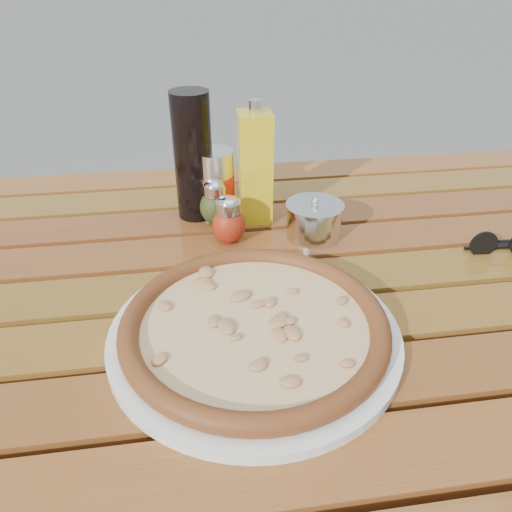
{
  "coord_description": "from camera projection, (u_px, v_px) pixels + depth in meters",
  "views": [
    {
      "loc": [
        -0.09,
        -0.59,
        1.17
      ],
      "look_at": [
        0.0,
        0.02,
        0.78
      ],
      "focal_mm": 35.0,
      "sensor_mm": 36.0,
      "label": 1
    }
  ],
  "objects": [
    {
      "name": "table",
      "position": [
        258.0,
        321.0,
        0.77
      ],
      "size": [
        1.4,
        0.9,
        0.75
      ],
      "color": "#3B1E0D",
      "rests_on": "ground"
    },
    {
      "name": "plate",
      "position": [
        255.0,
        334.0,
        0.62
      ],
      "size": [
        0.41,
        0.41,
        0.01
      ],
      "primitive_type": "cylinder",
      "rotation": [
        0.0,
        0.0,
        -0.15
      ],
      "color": "white",
      "rests_on": "table"
    },
    {
      "name": "pizza",
      "position": [
        254.0,
        324.0,
        0.61
      ],
      "size": [
        0.38,
        0.38,
        0.03
      ],
      "rotation": [
        0.0,
        0.0,
        -0.17
      ],
      "color": "#FFE9B6",
      "rests_on": "plate"
    },
    {
      "name": "pepper_shaker",
      "position": [
        229.0,
        220.0,
        0.81
      ],
      "size": [
        0.06,
        0.06,
        0.08
      ],
      "rotation": [
        0.0,
        0.0,
        0.18
      ],
      "color": "#A82A13",
      "rests_on": "table"
    },
    {
      "name": "oregano_shaker",
      "position": [
        215.0,
        203.0,
        0.86
      ],
      "size": [
        0.07,
        0.07,
        0.08
      ],
      "rotation": [
        0.0,
        0.0,
        0.34
      ],
      "color": "#39441B",
      "rests_on": "table"
    },
    {
      "name": "dark_bottle",
      "position": [
        193.0,
        157.0,
        0.85
      ],
      "size": [
        0.09,
        0.09,
        0.22
      ],
      "primitive_type": "cylinder",
      "rotation": [
        0.0,
        0.0,
        -0.39
      ],
      "color": "black",
      "rests_on": "table"
    },
    {
      "name": "soda_can",
      "position": [
        215.0,
        184.0,
        0.88
      ],
      "size": [
        0.07,
        0.07,
        0.12
      ],
      "rotation": [
        0.0,
        0.0,
        0.11
      ],
      "color": "silver",
      "rests_on": "table"
    },
    {
      "name": "olive_oil_cruet",
      "position": [
        255.0,
        168.0,
        0.84
      ],
      "size": [
        0.06,
        0.06,
        0.21
      ],
      "rotation": [
        0.0,
        0.0,
        -0.01
      ],
      "color": "gold",
      "rests_on": "table"
    },
    {
      "name": "parmesan_tin",
      "position": [
        314.0,
        220.0,
        0.82
      ],
      "size": [
        0.13,
        0.13,
        0.07
      ],
      "rotation": [
        0.0,
        0.0,
        0.41
      ],
      "color": "silver",
      "rests_on": "table"
    },
    {
      "name": "sunglasses",
      "position": [
        502.0,
        244.0,
        0.79
      ],
      "size": [
        0.11,
        0.03,
        0.04
      ],
      "rotation": [
        0.0,
        0.0,
        -0.08
      ],
      "color": "black",
      "rests_on": "table"
    }
  ]
}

